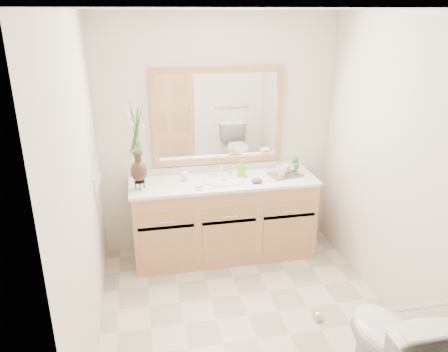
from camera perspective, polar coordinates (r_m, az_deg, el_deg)
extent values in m
plane|color=beige|center=(3.84, 3.10, -17.71)|extent=(2.60, 2.60, 0.00)
cube|color=white|center=(3.01, 4.04, 20.95)|extent=(2.40, 2.60, 0.02)
cube|color=white|center=(4.44, -0.79, 5.25)|extent=(2.40, 0.02, 2.40)
cube|color=white|center=(2.15, 12.63, -13.45)|extent=(2.40, 0.02, 2.40)
cube|color=white|center=(3.16, -18.04, -2.38)|extent=(0.02, 2.60, 2.40)
cube|color=white|center=(3.71, 21.71, 0.59)|extent=(0.02, 2.60, 2.40)
cube|color=tan|center=(4.46, -0.05, -5.67)|extent=(1.80, 0.55, 0.80)
cube|color=white|center=(4.29, -0.05, -0.71)|extent=(1.84, 0.57, 0.03)
ellipsoid|color=white|center=(4.29, 0.00, -1.30)|extent=(0.38, 0.30, 0.12)
cylinder|color=silver|center=(4.42, -0.47, 0.88)|extent=(0.02, 0.02, 0.11)
cylinder|color=silver|center=(4.40, -1.74, 0.61)|extent=(0.02, 0.02, 0.08)
cylinder|color=silver|center=(4.44, 0.80, 0.79)|extent=(0.02, 0.02, 0.08)
cube|color=white|center=(4.37, -0.76, 7.78)|extent=(1.20, 0.01, 0.85)
cube|color=tan|center=(4.28, -0.77, 13.70)|extent=(1.32, 0.04, 0.06)
cube|color=tan|center=(4.49, -0.71, 2.09)|extent=(1.32, 0.04, 0.06)
cube|color=tan|center=(4.29, -9.10, 7.28)|extent=(0.06, 0.04, 0.85)
cube|color=tan|center=(4.52, 7.21, 8.06)|extent=(0.06, 0.04, 0.85)
cube|color=white|center=(3.95, -16.44, -1.01)|extent=(0.02, 0.12, 0.12)
cube|color=tan|center=(2.19, 4.41, -18.72)|extent=(0.80, 0.03, 2.00)
cylinder|color=silver|center=(2.64, 26.40, -14.72)|extent=(0.55, 0.03, 0.03)
imported|color=white|center=(3.20, 20.79, -20.02)|extent=(0.42, 0.75, 0.74)
cylinder|color=black|center=(4.12, -10.97, -0.74)|extent=(0.10, 0.10, 0.01)
ellipsoid|color=#322016|center=(4.09, -11.06, 0.61)|extent=(0.15, 0.15, 0.20)
cylinder|color=#322016|center=(4.05, -11.19, 2.27)|extent=(0.06, 0.06, 0.09)
cylinder|color=#4C7A33|center=(3.98, -11.42, 5.45)|extent=(0.05, 0.05, 0.36)
cylinder|color=white|center=(4.27, -5.11, -0.09)|extent=(0.07, 0.07, 0.09)
cylinder|color=white|center=(4.09, -3.18, -1.54)|extent=(0.11, 0.11, 0.01)
cube|color=beige|center=(4.08, -3.18, -1.32)|extent=(0.07, 0.05, 0.02)
imported|color=#7EC62E|center=(4.37, 2.38, 1.03)|extent=(0.10, 0.10, 0.17)
ellipsoid|color=#5C297B|center=(4.23, 4.29, -0.60)|extent=(0.14, 0.13, 0.04)
cube|color=brown|center=(4.45, 8.00, 0.18)|extent=(0.34, 0.26, 0.02)
imported|color=white|center=(4.38, 7.55, 0.73)|extent=(0.13, 0.12, 0.11)
imported|color=white|center=(4.48, 8.08, 1.07)|extent=(0.13, 0.13, 0.10)
cylinder|color=#25712C|center=(4.44, 9.40, 0.19)|extent=(0.05, 0.05, 0.01)
cylinder|color=#25712C|center=(4.42, 9.43, 0.67)|extent=(0.01, 0.01, 0.08)
ellipsoid|color=#25712C|center=(4.41, 9.47, 1.29)|extent=(0.06, 0.06, 0.07)
cylinder|color=#25712C|center=(4.54, 9.23, 0.67)|extent=(0.06, 0.06, 0.01)
cylinder|color=#25712C|center=(4.52, 9.26, 1.23)|extent=(0.01, 0.01, 0.09)
ellipsoid|color=#25712C|center=(4.50, 9.30, 1.94)|extent=(0.07, 0.07, 0.08)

